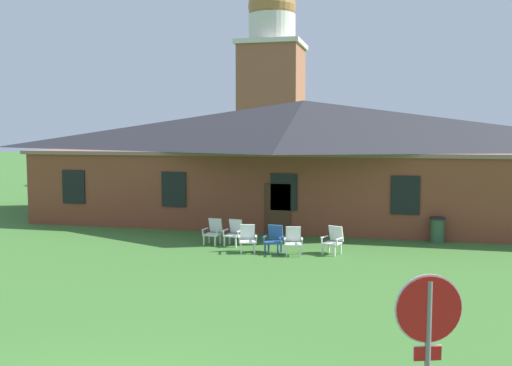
{
  "coord_description": "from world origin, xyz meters",
  "views": [
    {
      "loc": [
        4.31,
        -6.82,
        4.17
      ],
      "look_at": [
        0.38,
        9.29,
        2.69
      ],
      "focal_mm": 39.63,
      "sensor_mm": 36.0,
      "label": 1
    }
  ],
  "objects_px": {
    "lawn_chair_near_door": "(234,232)",
    "lawn_chair_left_end": "(248,238)",
    "lawn_chair_by_porch": "(213,231)",
    "lawn_chair_right_end": "(293,240)",
    "lawn_chair_middle": "(274,238)",
    "lawn_chair_far_side": "(333,239)",
    "trash_bin": "(437,230)",
    "stop_sign": "(428,339)"
  },
  "relations": [
    {
      "from": "stop_sign",
      "to": "lawn_chair_right_end",
      "type": "distance_m",
      "value": 12.9
    },
    {
      "from": "lawn_chair_middle",
      "to": "lawn_chair_far_side",
      "type": "xyz_separation_m",
      "value": [
        2.03,
        0.28,
        0.0
      ]
    },
    {
      "from": "lawn_chair_right_end",
      "to": "lawn_chair_left_end",
      "type": "bearing_deg",
      "value": 177.78
    },
    {
      "from": "lawn_chair_by_porch",
      "to": "lawn_chair_near_door",
      "type": "relative_size",
      "value": 1.0
    },
    {
      "from": "lawn_chair_far_side",
      "to": "stop_sign",
      "type": "bearing_deg",
      "value": -79.43
    },
    {
      "from": "lawn_chair_right_end",
      "to": "trash_bin",
      "type": "relative_size",
      "value": 0.98
    },
    {
      "from": "stop_sign",
      "to": "lawn_chair_far_side",
      "type": "height_order",
      "value": "stop_sign"
    },
    {
      "from": "lawn_chair_left_end",
      "to": "lawn_chair_middle",
      "type": "height_order",
      "value": "same"
    },
    {
      "from": "lawn_chair_middle",
      "to": "lawn_chair_right_end",
      "type": "bearing_deg",
      "value": -15.83
    },
    {
      "from": "lawn_chair_by_porch",
      "to": "lawn_chair_right_end",
      "type": "distance_m",
      "value": 3.42
    },
    {
      "from": "lawn_chair_by_porch",
      "to": "lawn_chair_middle",
      "type": "distance_m",
      "value": 2.68
    },
    {
      "from": "stop_sign",
      "to": "lawn_chair_middle",
      "type": "distance_m",
      "value": 13.31
    },
    {
      "from": "trash_bin",
      "to": "lawn_chair_right_end",
      "type": "bearing_deg",
      "value": -145.83
    },
    {
      "from": "stop_sign",
      "to": "lawn_chair_right_end",
      "type": "height_order",
      "value": "stop_sign"
    },
    {
      "from": "stop_sign",
      "to": "lawn_chair_by_porch",
      "type": "height_order",
      "value": "stop_sign"
    },
    {
      "from": "stop_sign",
      "to": "lawn_chair_left_end",
      "type": "relative_size",
      "value": 2.69
    },
    {
      "from": "lawn_chair_by_porch",
      "to": "lawn_chair_left_end",
      "type": "height_order",
      "value": "same"
    },
    {
      "from": "stop_sign",
      "to": "lawn_chair_far_side",
      "type": "relative_size",
      "value": 2.69
    },
    {
      "from": "stop_sign",
      "to": "lawn_chair_near_door",
      "type": "height_order",
      "value": "stop_sign"
    },
    {
      "from": "lawn_chair_by_porch",
      "to": "trash_bin",
      "type": "xyz_separation_m",
      "value": [
        8.17,
        2.24,
        -0.0
      ]
    },
    {
      "from": "lawn_chair_left_end",
      "to": "lawn_chair_middle",
      "type": "bearing_deg",
      "value": 8.55
    },
    {
      "from": "stop_sign",
      "to": "trash_bin",
      "type": "bearing_deg",
      "value": 85.46
    },
    {
      "from": "lawn_chair_near_door",
      "to": "lawn_chair_middle",
      "type": "relative_size",
      "value": 1.0
    },
    {
      "from": "lawn_chair_by_porch",
      "to": "trash_bin",
      "type": "relative_size",
      "value": 0.98
    },
    {
      "from": "stop_sign",
      "to": "lawn_chair_right_end",
      "type": "xyz_separation_m",
      "value": [
        -3.7,
        12.28,
        -1.33
      ]
    },
    {
      "from": "lawn_chair_near_door",
      "to": "lawn_chair_far_side",
      "type": "relative_size",
      "value": 1.0
    },
    {
      "from": "lawn_chair_middle",
      "to": "trash_bin",
      "type": "distance_m",
      "value": 6.48
    },
    {
      "from": "stop_sign",
      "to": "lawn_chair_middle",
      "type": "height_order",
      "value": "stop_sign"
    },
    {
      "from": "lawn_chair_by_porch",
      "to": "lawn_chair_middle",
      "type": "height_order",
      "value": "same"
    },
    {
      "from": "trash_bin",
      "to": "lawn_chair_by_porch",
      "type": "bearing_deg",
      "value": -164.67
    },
    {
      "from": "lawn_chair_near_door",
      "to": "lawn_chair_right_end",
      "type": "xyz_separation_m",
      "value": [
        2.42,
        -1.1,
        0.0
      ]
    },
    {
      "from": "lawn_chair_middle",
      "to": "lawn_chair_far_side",
      "type": "distance_m",
      "value": 2.05
    },
    {
      "from": "stop_sign",
      "to": "lawn_chair_right_end",
      "type": "bearing_deg",
      "value": 106.77
    },
    {
      "from": "trash_bin",
      "to": "lawn_chair_near_door",
      "type": "bearing_deg",
      "value": -162.96
    },
    {
      "from": "lawn_chair_by_porch",
      "to": "lawn_chair_middle",
      "type": "xyz_separation_m",
      "value": [
        2.52,
        -0.91,
        0.0
      ]
    },
    {
      "from": "lawn_chair_left_end",
      "to": "lawn_chair_near_door",
      "type": "bearing_deg",
      "value": 127.39
    },
    {
      "from": "lawn_chair_left_end",
      "to": "trash_bin",
      "type": "relative_size",
      "value": 0.98
    },
    {
      "from": "lawn_chair_left_end",
      "to": "trash_bin",
      "type": "bearing_deg",
      "value": 26.6
    },
    {
      "from": "stop_sign",
      "to": "lawn_chair_by_porch",
      "type": "relative_size",
      "value": 2.69
    },
    {
      "from": "lawn_chair_far_side",
      "to": "lawn_chair_near_door",
      "type": "bearing_deg",
      "value": 170.7
    },
    {
      "from": "lawn_chair_near_door",
      "to": "lawn_chair_left_end",
      "type": "height_order",
      "value": "same"
    },
    {
      "from": "lawn_chair_by_porch",
      "to": "lawn_chair_near_door",
      "type": "height_order",
      "value": "same"
    }
  ]
}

